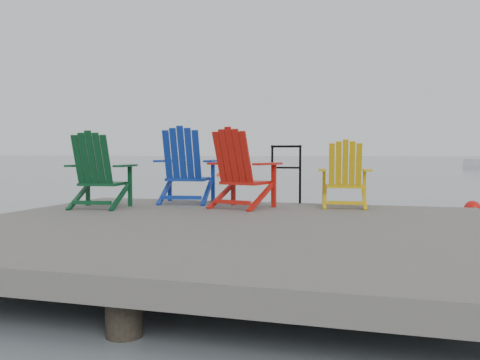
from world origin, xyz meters
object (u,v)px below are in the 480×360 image
(handrail, at_px, (286,168))
(chair_blue, at_px, (186,166))
(chair_yellow, at_px, (345,175))
(chair_green, at_px, (99,171))
(buoy_a, at_px, (473,209))
(buoy_b, at_px, (219,176))
(chair_red, at_px, (241,169))

(handrail, xyz_separation_m, chair_blue, (-1.48, -0.50, 0.03))
(chair_yellow, bearing_deg, chair_green, -168.93)
(buoy_a, height_order, buoy_b, buoy_a)
(buoy_a, distance_m, buoy_b, 17.93)
(chair_green, xyz_separation_m, chair_blue, (0.91, 0.99, 0.05))
(buoy_a, xyz_separation_m, buoy_b, (-10.86, 14.27, 0.00))
(chair_red, relative_size, chair_yellow, 1.17)
(chair_red, distance_m, buoy_a, 7.00)
(chair_green, relative_size, buoy_a, 2.80)
(chair_yellow, bearing_deg, handrail, 147.22)
(handrail, bearing_deg, chair_green, -148.02)
(chair_green, bearing_deg, chair_yellow, 9.86)
(chair_yellow, bearing_deg, chair_blue, 174.66)
(chair_red, bearing_deg, buoy_b, 124.12)
(chair_green, height_order, chair_blue, chair_blue)
(chair_green, relative_size, chair_red, 0.95)
(buoy_a, bearing_deg, buoy_b, 127.26)
(handrail, height_order, chair_green, chair_green)
(chair_red, bearing_deg, chair_green, -148.49)
(handrail, xyz_separation_m, buoy_a, (3.41, 4.81, -1.04))
(chair_green, relative_size, chair_yellow, 1.12)
(chair_green, xyz_separation_m, chair_yellow, (3.32, 1.02, -0.06))
(buoy_b, bearing_deg, chair_blue, -73.06)
(handrail, xyz_separation_m, chair_yellow, (0.93, -0.47, -0.07))
(chair_green, height_order, buoy_a, chair_green)
(chair_yellow, bearing_deg, buoy_b, 107.22)
(chair_red, height_order, buoy_b, chair_red)
(handrail, bearing_deg, chair_blue, -161.34)
(chair_green, xyz_separation_m, buoy_b, (-5.06, 20.57, -1.03))
(chair_yellow, height_order, buoy_a, chair_yellow)
(chair_blue, bearing_deg, handrail, 10.34)
(handrail, distance_m, chair_red, 1.03)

